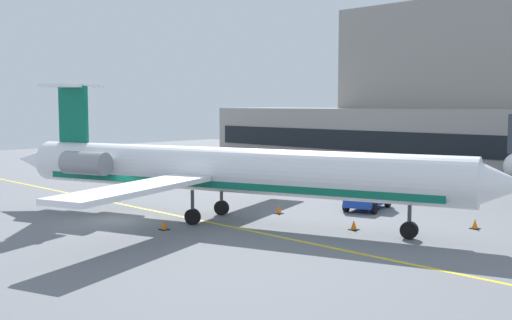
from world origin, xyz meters
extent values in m
cube|color=slate|center=(0.00, 0.00, -0.05)|extent=(120.00, 120.00, 0.10)
cube|color=yellow|center=(0.00, 3.42, 0.00)|extent=(108.00, 0.24, 0.01)
cube|color=red|center=(-11.97, 7.92, 0.00)|extent=(0.30, 8.00, 0.01)
cube|color=gray|center=(-3.24, 45.32, 3.17)|extent=(64.40, 10.65, 6.35)
cube|color=gray|center=(0.60, 47.99, 12.60)|extent=(35.54, 7.45, 12.51)
cube|color=black|center=(-3.24, 39.95, 2.58)|extent=(61.82, 0.12, 2.42)
cylinder|color=white|center=(5.22, 4.37, 3.05)|extent=(27.06, 11.34, 2.59)
cube|color=#0C664C|center=(5.22, 4.37, 2.34)|extent=(24.36, 10.20, 0.47)
cone|color=white|center=(19.20, 9.10, 3.05)|extent=(3.51, 3.32, 2.54)
cone|color=white|center=(-9.00, -0.45, 3.05)|extent=(3.90, 3.17, 2.20)
cube|color=white|center=(1.57, 10.06, 2.66)|extent=(5.77, 10.80, 0.28)
cube|color=white|center=(5.78, -2.38, 2.66)|extent=(5.77, 10.80, 0.28)
cylinder|color=gray|center=(-3.83, 3.46, 3.24)|extent=(3.40, 2.35, 1.42)
cylinder|color=gray|center=(-2.52, -0.41, 3.24)|extent=(3.40, 2.35, 1.42)
cube|color=#0C664C|center=(-5.79, 0.63, 6.19)|extent=(2.29, 0.98, 3.70)
cube|color=white|center=(-5.79, 0.63, 8.05)|extent=(3.05, 4.51, 0.20)
cylinder|color=#3F3F44|center=(15.19, 7.74, 1.33)|extent=(0.20, 0.20, 1.30)
cylinder|color=black|center=(15.19, 7.74, 0.45)|extent=(0.96, 0.62, 0.90)
cylinder|color=#3F3F44|center=(3.37, 5.52, 1.33)|extent=(0.20, 0.20, 1.30)
cylinder|color=black|center=(3.37, 5.52, 0.45)|extent=(0.96, 0.62, 0.90)
cylinder|color=#3F3F44|center=(4.45, 2.33, 1.33)|extent=(0.20, 0.20, 1.30)
cylinder|color=black|center=(4.45, 2.33, 0.45)|extent=(0.96, 0.62, 0.90)
cube|color=#19389E|center=(8.64, 13.59, 0.60)|extent=(2.90, 4.50, 0.51)
cube|color=navy|center=(8.32, 14.72, 1.47)|extent=(2.04, 2.05, 1.22)
cylinder|color=black|center=(7.36, 14.75, 0.35)|extent=(0.46, 0.75, 0.70)
cylinder|color=black|center=(9.13, 15.24, 0.35)|extent=(0.46, 0.75, 0.70)
cylinder|color=black|center=(8.15, 11.94, 0.35)|extent=(0.46, 0.75, 0.70)
cylinder|color=black|center=(9.92, 12.44, 0.35)|extent=(0.46, 0.75, 0.70)
cube|color=#1E4CB2|center=(-6.44, 14.87, 0.59)|extent=(3.50, 3.68, 0.48)
cube|color=#1A4197|center=(-7.02, 15.56, 1.41)|extent=(2.13, 2.07, 1.17)
cylinder|color=black|center=(-7.89, 15.14, 0.35)|extent=(0.66, 0.72, 0.70)
cylinder|color=black|center=(-6.44, 16.34, 0.35)|extent=(0.66, 0.72, 0.70)
cylinder|color=black|center=(-6.45, 13.40, 0.35)|extent=(0.66, 0.72, 0.70)
cylinder|color=black|center=(-5.00, 14.60, 0.35)|extent=(0.66, 0.72, 0.70)
cone|color=orange|center=(11.87, 7.59, 0.28)|extent=(0.36, 0.36, 0.55)
cube|color=black|center=(11.87, 7.59, 0.02)|extent=(0.47, 0.47, 0.04)
cone|color=orange|center=(5.58, 8.36, 0.28)|extent=(0.36, 0.36, 0.55)
cube|color=black|center=(5.58, 8.36, 0.02)|extent=(0.47, 0.47, 0.04)
cone|color=orange|center=(4.49, 0.30, 0.28)|extent=(0.36, 0.36, 0.55)
cube|color=black|center=(4.49, 0.30, 0.02)|extent=(0.47, 0.47, 0.04)
cone|color=orange|center=(16.44, 12.54, 0.28)|extent=(0.36, 0.36, 0.55)
cube|color=black|center=(16.44, 12.54, 0.02)|extent=(0.47, 0.47, 0.04)
camera|label=1|loc=(31.22, -19.46, 6.83)|focal=42.78mm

